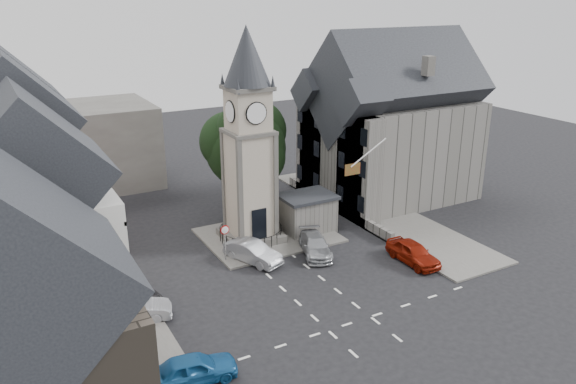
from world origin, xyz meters
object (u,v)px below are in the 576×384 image
clock_tower (249,139)px  pedestrian (349,204)px  stone_shelter (307,213)px  car_east_red (413,252)px  car_west_blue (194,368)px

clock_tower → pedestrian: bearing=6.2°
clock_tower → stone_shelter: size_ratio=3.78×
clock_tower → stone_shelter: (4.80, -0.49, -6.57)m
car_east_red → pedestrian: 10.32m
stone_shelter → pedestrian: stone_shelter is taller
clock_tower → car_east_red: 14.47m
car_west_blue → car_east_red: size_ratio=0.95×
stone_shelter → car_east_red: bearing=-66.8°
clock_tower → car_east_red: bearing=-47.0°
stone_shelter → pedestrian: size_ratio=2.66×
clock_tower → pedestrian: clock_tower is taller
car_west_blue → car_east_red: bearing=-67.7°
stone_shelter → car_west_blue: size_ratio=0.99×
clock_tower → car_east_red: clock_tower is taller
clock_tower → stone_shelter: 8.15m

